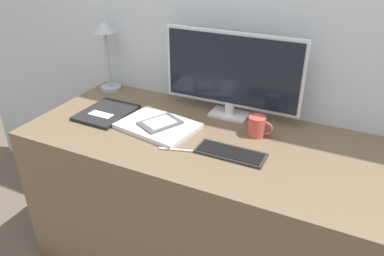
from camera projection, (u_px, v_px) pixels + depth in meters
The scene contains 10 objects.
wall_back at pixel (238, 12), 1.68m from camera, with size 3.60×0.05×2.40m.
desk at pixel (202, 205), 1.78m from camera, with size 1.56×0.68×0.74m.
monitor at pixel (231, 73), 1.68m from camera, with size 0.65×0.11×0.40m.
keyboard at pixel (231, 153), 1.47m from camera, with size 0.28×0.11×0.01m.
laptop at pixel (158, 126), 1.66m from camera, with size 0.37×0.29×0.02m.
ereader at pixel (160, 123), 1.65m from camera, with size 0.19×0.21×0.01m.
desk_lamp at pixel (106, 44), 1.95m from camera, with size 0.12×0.12×0.37m.
notebook at pixel (106, 113), 1.79m from camera, with size 0.22×0.27×0.02m.
coffee_mug at pixel (257, 126), 1.59m from camera, with size 0.11×0.07×0.09m.
pen at pixel (177, 150), 1.50m from camera, with size 0.14×0.05×0.01m.
Camera 1 is at (0.57, -1.07, 1.53)m, focal length 35.00 mm.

